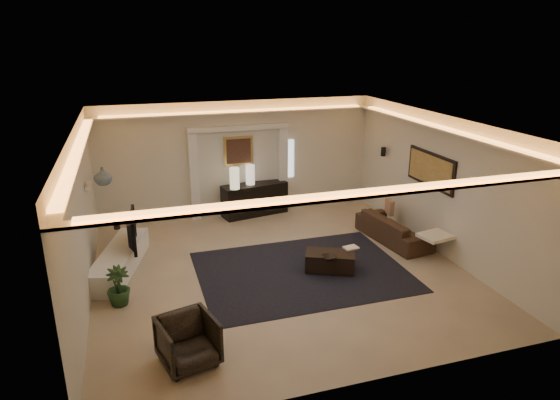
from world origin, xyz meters
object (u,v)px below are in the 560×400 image
object	(u,v)px
sofa	(394,229)
armchair	(188,341)
coffee_table	(330,261)
console	(255,199)

from	to	relation	value
sofa	armchair	size ratio (longest dim) A/B	2.54
coffee_table	armchair	bearing A→B (deg)	-121.01
console	sofa	xyz separation A→B (m)	(2.55, -2.61, -0.11)
console	coffee_table	size ratio (longest dim) A/B	1.78
console	sofa	bearing A→B (deg)	-56.37
sofa	coffee_table	world-z (taller)	sofa
coffee_table	armchair	world-z (taller)	armchair
sofa	armchair	bearing A→B (deg)	113.83
console	coffee_table	distance (m)	3.62
console	coffee_table	bearing A→B (deg)	-91.14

